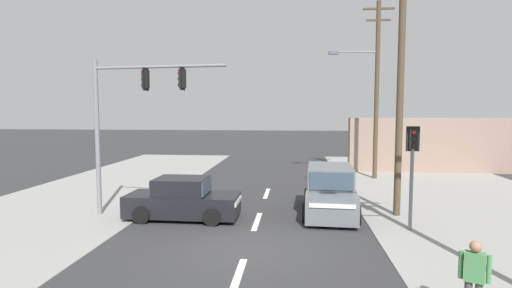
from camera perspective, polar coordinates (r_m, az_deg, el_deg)
ground_plane at (r=12.18m, az=-1.26°, el=-14.81°), size 140.00×140.00×0.00m
lane_dash_near at (r=10.33m, az=-2.67°, el=-18.49°), size 0.20×2.40×0.01m
lane_dash_mid at (r=15.02m, az=0.15°, el=-10.97°), size 0.20×2.40×0.01m
lane_dash_far at (r=19.86m, az=1.54°, el=-7.05°), size 0.20×2.40×0.01m
kerb_left_verge at (r=18.74m, az=-26.67°, el=-8.27°), size 8.00×40.00×0.02m
utility_pole_midground_right at (r=16.22m, az=19.92°, el=7.54°), size 1.80×0.26×9.40m
utility_pole_background_right at (r=24.81m, az=16.60°, el=8.09°), size 3.77×0.63×10.44m
traffic_signal_mast at (r=15.97m, az=-17.92°, el=4.79°), size 5.27×0.67×6.00m
pedestal_signal_right_kerb at (r=14.46m, az=21.42°, el=-2.16°), size 0.44×0.29×3.56m
shopfront_wall_far at (r=29.11m, az=24.92°, el=-0.14°), size 12.00×1.00×3.60m
suv_oncoming_mid at (r=16.15m, az=10.52°, el=-6.71°), size 2.23×4.62×1.90m
sedan_crossing_left at (r=15.48m, az=-10.43°, el=-7.90°), size 4.25×1.92×1.56m
pedestrian_at_kerb at (r=9.03m, az=28.72°, el=-16.31°), size 0.51×0.35×1.63m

